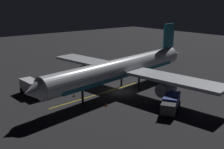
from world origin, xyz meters
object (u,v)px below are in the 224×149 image
Objects in this scene: airliner at (123,69)px; ground_crew_worker at (63,89)px; traffic_cone_near_right at (74,95)px; catering_truck at (171,103)px; baggage_truck at (32,88)px; traffic_cone_near_left at (106,105)px.

airliner reaches higher than ground_crew_worker.
ground_crew_worker is 2.38m from traffic_cone_near_right.
ground_crew_worker is at bearing 26.87° from catering_truck.
baggage_truck is 23.50m from catering_truck.
baggage_truck is 1.03× the size of catering_truck.
catering_truck reaches higher than ground_crew_worker.
baggage_truck reaches higher than catering_truck.
airliner reaches higher than traffic_cone_near_left.
ground_crew_worker is (16.67, 8.45, -0.29)m from catering_truck.
catering_truck is 11.44× the size of traffic_cone_near_right.
airliner is 70.77× the size of traffic_cone_near_right.
airliner is at bearing -109.67° from traffic_cone_near_right.
baggage_truck is 7.38m from traffic_cone_near_right.
traffic_cone_near_left is 1.00× the size of traffic_cone_near_right.
airliner is at bearing -60.65° from traffic_cone_near_left.
baggage_truck is 13.89m from traffic_cone_near_left.
traffic_cone_near_right is at bearing 11.30° from traffic_cone_near_left.
airliner is 22.37× the size of ground_crew_worker.
traffic_cone_near_right is at bearing -158.79° from ground_crew_worker.
catering_truck is at bearing 175.81° from airliner.
traffic_cone_near_right is at bearing -136.08° from baggage_truck.
baggage_truck is at bearing 32.65° from catering_truck.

